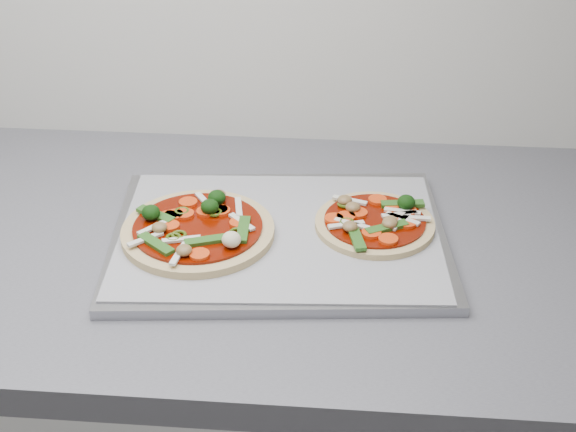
{
  "coord_description": "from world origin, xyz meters",
  "views": [
    {
      "loc": [
        -0.22,
        0.42,
        1.48
      ],
      "look_at": [
        -0.29,
        1.31,
        0.93
      ],
      "focal_mm": 50.0,
      "sensor_mm": 36.0,
      "label": 1
    }
  ],
  "objects": [
    {
      "name": "baking_tray",
      "position": [
        -0.3,
        1.29,
        0.91
      ],
      "size": [
        0.46,
        0.36,
        0.01
      ],
      "primitive_type": "cube",
      "rotation": [
        0.0,
        0.0,
        0.09
      ],
      "color": "#95959A",
      "rests_on": "countertop"
    },
    {
      "name": "parchment",
      "position": [
        -0.3,
        1.29,
        0.92
      ],
      "size": [
        0.43,
        0.33,
        0.0
      ],
      "primitive_type": "cube",
      "rotation": [
        0.0,
        0.0,
        0.06
      ],
      "color": "#A3A3A8",
      "rests_on": "baking_tray"
    },
    {
      "name": "countertop",
      "position": [
        0.0,
        1.3,
        0.88
      ],
      "size": [
        3.6,
        0.6,
        0.04
      ],
      "primitive_type": "cube",
      "color": "slate",
      "rests_on": "base_cabinet"
    },
    {
      "name": "pizza_right",
      "position": [
        -0.18,
        1.32,
        0.92
      ],
      "size": [
        0.17,
        0.17,
        0.03
      ],
      "rotation": [
        0.0,
        0.0,
        -0.08
      ],
      "color": "#CBB97E",
      "rests_on": "parchment"
    },
    {
      "name": "pizza_left",
      "position": [
        -0.41,
        1.28,
        0.93
      ],
      "size": [
        0.24,
        0.24,
        0.03
      ],
      "rotation": [
        0.0,
        0.0,
        0.28
      ],
      "color": "#CBB97E",
      "rests_on": "parchment"
    }
  ]
}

